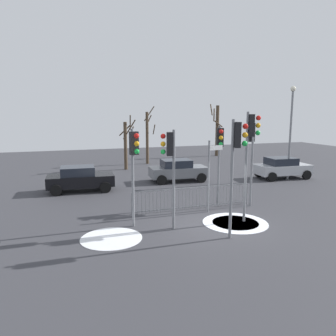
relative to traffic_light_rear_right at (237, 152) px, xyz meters
The scene contains 19 objects.
ground_plane 3.56m from the traffic_light_rear_right, 89.36° to the left, with size 60.00×60.00×0.00m, color #38383D.
traffic_light_rear_right is the anchor object (origin of this frame).
traffic_light_rear_left 2.59m from the traffic_light_rear_right, 137.72° to the left, with size 0.56×0.37×3.95m.
traffic_light_mid_left 3.95m from the traffic_light_rear_right, 143.98° to the left, with size 0.36×0.56×3.96m.
traffic_light_foreground_right 4.69m from the traffic_light_rear_right, 51.23° to the left, with size 0.33×0.57×4.19m.
traffic_light_foreground_left 4.35m from the traffic_light_rear_right, 70.13° to the left, with size 0.37×0.55×3.95m.
traffic_light_mid_right 2.09m from the traffic_light_rear_right, 44.29° to the left, with size 0.51×0.42×4.62m.
direction_sign_post 3.56m from the traffic_light_rear_right, 80.20° to the left, with size 0.78×0.19×3.34m.
pedestrian_guard_railing 4.72m from the traffic_light_rear_right, 89.75° to the left, with size 6.00×0.12×1.07m.
car_grey_trailing 10.63m from the traffic_light_rear_right, 81.11° to the left, with size 3.91×2.15×1.47m.
car_silver_near 12.74m from the traffic_light_rear_right, 44.74° to the left, with size 3.90×2.13×1.47m.
car_black_far 10.86m from the traffic_light_rear_right, 117.11° to the left, with size 3.89×2.10×1.47m.
street_lamp 12.26m from the traffic_light_rear_right, 42.68° to the left, with size 0.36×0.36×6.30m.
bare_tree_left 23.41m from the traffic_light_rear_right, 64.55° to the left, with size 1.27×1.44×5.44m.
bare_tree_centre 18.35m from the traffic_light_rear_right, 84.61° to the left, with size 0.89×1.48×5.13m.
bare_tree_right 15.97m from the traffic_light_rear_right, 92.54° to the left, with size 1.31×1.46×4.38m.
snow_patch_kerb 3.64m from the traffic_light_rear_right, 58.01° to the left, with size 2.73×2.73×0.01m, color white.
snow_patch_island 3.64m from the traffic_light_rear_right, 57.69° to the left, with size 1.94×1.94×0.01m, color white.
snow_patch_verge 5.54m from the traffic_light_rear_right, 161.74° to the left, with size 2.28×2.28×0.01m, color white.
Camera 1 is at (-6.06, -11.77, 4.61)m, focal length 35.32 mm.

